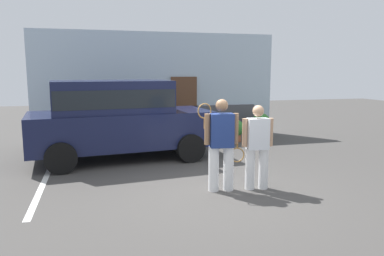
{
  "coord_description": "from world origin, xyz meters",
  "views": [
    {
      "loc": [
        -2.14,
        -6.49,
        2.28
      ],
      "look_at": [
        -0.08,
        1.2,
        1.05
      ],
      "focal_mm": 34.38,
      "sensor_mm": 36.0,
      "label": 1
    }
  ],
  "objects_px": {
    "tennis_player_man": "(221,143)",
    "potted_plant_by_porch": "(236,129)",
    "parked_suv": "(118,116)",
    "potted_plant_secondary": "(261,124)",
    "tennis_player_woman": "(257,146)"
  },
  "relations": [
    {
      "from": "parked_suv",
      "to": "potted_plant_by_porch",
      "type": "bearing_deg",
      "value": 15.69
    },
    {
      "from": "tennis_player_man",
      "to": "potted_plant_by_porch",
      "type": "height_order",
      "value": "tennis_player_man"
    },
    {
      "from": "parked_suv",
      "to": "potted_plant_secondary",
      "type": "distance_m",
      "value": 5.31
    },
    {
      "from": "parked_suv",
      "to": "potted_plant_secondary",
      "type": "bearing_deg",
      "value": 14.9
    },
    {
      "from": "parked_suv",
      "to": "potted_plant_secondary",
      "type": "xyz_separation_m",
      "value": [
        4.93,
        1.85,
        -0.66
      ]
    },
    {
      "from": "parked_suv",
      "to": "tennis_player_man",
      "type": "distance_m",
      "value": 3.58
    },
    {
      "from": "tennis_player_man",
      "to": "potted_plant_secondary",
      "type": "xyz_separation_m",
      "value": [
        3.2,
        4.97,
        -0.44
      ]
    },
    {
      "from": "tennis_player_woman",
      "to": "potted_plant_by_porch",
      "type": "xyz_separation_m",
      "value": [
        1.45,
        4.72,
        -0.45
      ]
    },
    {
      "from": "tennis_player_man",
      "to": "potted_plant_by_porch",
      "type": "bearing_deg",
      "value": -108.63
    },
    {
      "from": "parked_suv",
      "to": "tennis_player_man",
      "type": "xyz_separation_m",
      "value": [
        1.73,
        -3.12,
        -0.22
      ]
    },
    {
      "from": "potted_plant_secondary",
      "to": "potted_plant_by_porch",
      "type": "bearing_deg",
      "value": -162.41
    },
    {
      "from": "tennis_player_man",
      "to": "potted_plant_secondary",
      "type": "bearing_deg",
      "value": -116.54
    },
    {
      "from": "parked_suv",
      "to": "potted_plant_secondary",
      "type": "height_order",
      "value": "parked_suv"
    },
    {
      "from": "potted_plant_by_porch",
      "to": "tennis_player_man",
      "type": "bearing_deg",
      "value": -114.86
    },
    {
      "from": "potted_plant_by_porch",
      "to": "potted_plant_secondary",
      "type": "distance_m",
      "value": 1.11
    }
  ]
}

